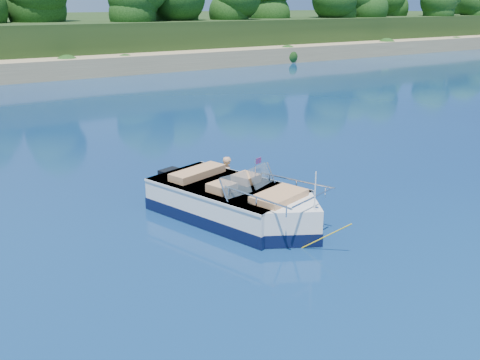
{
  "coord_description": "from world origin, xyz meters",
  "views": [
    {
      "loc": [
        -10.09,
        -7.82,
        5.66
      ],
      "look_at": [
        -2.16,
        4.29,
        0.85
      ],
      "focal_mm": 40.0,
      "sensor_mm": 36.0,
      "label": 1
    }
  ],
  "objects": [
    {
      "name": "boy",
      "position": [
        -1.42,
        6.24,
        0.0
      ],
      "size": [
        0.47,
        0.85,
        1.58
      ],
      "primitive_type": "imported",
      "rotation": [
        0.0,
        -0.17,
        1.43
      ],
      "color": "tan",
      "rests_on": "ground"
    },
    {
      "name": "ground",
      "position": [
        0.0,
        0.0,
        0.0
      ],
      "size": [
        160.0,
        160.0,
        0.0
      ],
      "primitive_type": "plane",
      "color": "#0A194A",
      "rests_on": "ground"
    },
    {
      "name": "motorboat",
      "position": [
        -2.69,
        3.57,
        0.41
      ],
      "size": [
        3.37,
        6.19,
        2.12
      ],
      "rotation": [
        0.0,
        0.0,
        0.28
      ],
      "color": "white",
      "rests_on": "ground"
    },
    {
      "name": "treeline",
      "position": [
        0.04,
        41.01,
        5.55
      ],
      "size": [
        150.0,
        7.12,
        8.19
      ],
      "color": "#301F10",
      "rests_on": "ground"
    },
    {
      "name": "tow_tube",
      "position": [
        -1.46,
        6.14,
        0.1
      ],
      "size": [
        1.49,
        1.49,
        0.39
      ],
      "rotation": [
        0.0,
        0.0,
        -0.02
      ],
      "color": "#E29E0C",
      "rests_on": "ground"
    }
  ]
}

